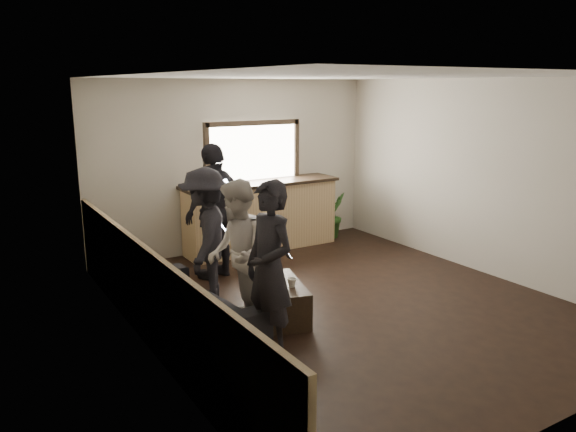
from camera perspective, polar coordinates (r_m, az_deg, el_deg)
ground at (r=7.24m, az=5.62°, el=-8.79°), size 5.00×6.00×0.01m
room_shell at (r=6.42m, az=0.65°, el=2.10°), size 5.01×6.01×2.80m
bar_counter at (r=9.38m, az=-2.78°, el=0.46°), size 2.70×0.68×2.13m
sofa at (r=6.58m, az=-9.75°, el=-8.44°), size 1.03×2.14×0.60m
coffee_table at (r=6.71m, az=-1.01°, el=-8.57°), size 0.79×1.09×0.44m
cup_a at (r=6.72m, az=-1.79°, el=-6.06°), size 0.17×0.17×0.10m
cup_b at (r=6.49m, az=0.40°, el=-6.78°), size 0.14×0.14×0.10m
potted_plant at (r=10.17m, az=4.65°, el=0.11°), size 0.48×0.39×0.83m
person_a at (r=5.69m, az=-1.89°, el=-5.32°), size 0.51×0.69×1.80m
person_b at (r=6.33m, az=-5.21°, el=-3.93°), size 0.90×1.00×1.69m
person_c at (r=7.08m, az=-8.34°, el=-2.03°), size 1.13×1.28×1.72m
person_d at (r=7.96m, az=-7.35°, el=0.44°), size 1.22×0.88×1.93m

